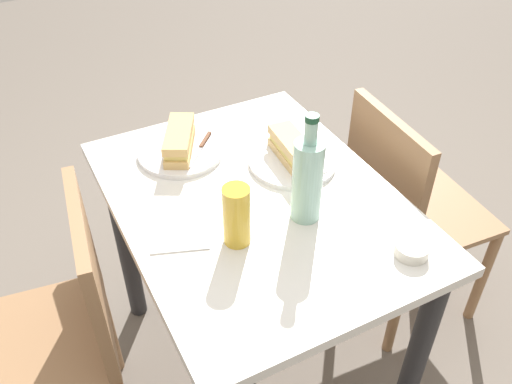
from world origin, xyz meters
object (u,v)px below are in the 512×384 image
baguette_sandwich_near (179,140)px  plate_far (292,162)px  knife_near (201,147)px  knife_far (308,152)px  plate_near (181,152)px  olive_bowl (412,249)px  chair_far (403,207)px  beer_glass (237,216)px  baguette_sandwich_far (293,150)px  water_bottle (308,179)px  dining_table (256,237)px  chair_near (64,327)px

baguette_sandwich_near → plate_far: size_ratio=0.82×
knife_near → knife_far: (0.17, 0.26, 0.00)m
plate_near → olive_bowl: (0.63, 0.33, 0.01)m
chair_far → beer_glass: (0.13, -0.66, 0.33)m
baguette_sandwich_near → knife_near: 0.07m
plate_far → knife_far: 0.06m
baguette_sandwich_near → plate_far: (0.19, 0.26, -0.04)m
baguette_sandwich_far → knife_far: (-0.01, 0.06, -0.03)m
baguette_sandwich_far → water_bottle: size_ratio=0.69×
dining_table → knife_far: knife_far is taller
olive_bowl → dining_table: bearing=-147.0°
beer_glass → baguette_sandwich_far: bearing=127.0°
baguette_sandwich_far → beer_glass: 0.34m
knife_near → water_bottle: water_bottle is taller
plate_near → chair_far: bearing=67.4°
chair_far → knife_near: bearing=-113.1°
chair_near → dining_table: bearing=86.5°
chair_far → plate_far: 0.47m
baguette_sandwich_far → water_bottle: (0.20, -0.08, 0.07)m
plate_far → plate_near: bearing=-126.0°
baguette_sandwich_far → olive_bowl: (0.43, 0.07, -0.03)m
dining_table → beer_glass: (0.12, -0.11, 0.22)m
dining_table → baguette_sandwich_far: baguette_sandwich_far is taller
baguette_sandwich_near → knife_near: (0.02, 0.06, -0.03)m
knife_near → knife_far: same height
water_bottle → plate_far: bearing=157.9°
water_bottle → beer_glass: bearing=-89.2°
dining_table → water_bottle: 0.30m
baguette_sandwich_near → water_bottle: water_bottle is taller
chair_far → water_bottle: size_ratio=2.88×
baguette_sandwich_near → plate_far: bearing=54.0°
chair_near → olive_bowl: 0.90m
chair_near → beer_glass: bearing=70.4°
chair_far → baguette_sandwich_far: chair_far is taller
dining_table → chair_near: (-0.03, -0.55, -0.11)m
plate_near → chair_near: bearing=-61.2°
dining_table → water_bottle: bearing=33.3°
knife_far → plate_far: bearing=-83.2°
water_bottle → olive_bowl: water_bottle is taller
plate_far → water_bottle: bearing=-22.1°
plate_far → olive_bowl: (0.43, 0.07, 0.01)m
chair_far → knife_far: (-0.09, -0.33, 0.27)m
dining_table → baguette_sandwich_far: size_ratio=4.59×
baguette_sandwich_far → baguette_sandwich_near: bearing=-126.0°
baguette_sandwich_far → chair_near: bearing=-85.8°
knife_near → water_bottle: (0.38, 0.12, 0.10)m
chair_far → knife_near: chair_far is taller
knife_near → baguette_sandwich_far: 0.27m
plate_near → baguette_sandwich_far: size_ratio=1.22×
plate_near → baguette_sandwich_far: bearing=54.0°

